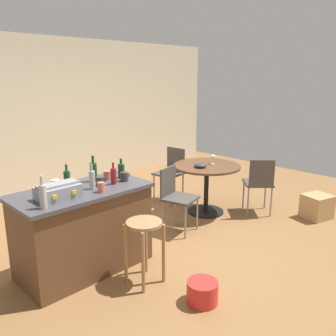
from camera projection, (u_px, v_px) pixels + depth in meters
ground_plane at (161, 235)px, 4.71m from camera, size 8.80×8.80×0.00m
back_wall at (48, 115)px, 6.38m from camera, size 8.00×0.10×2.70m
kitchen_island at (84, 229)px, 3.79m from camera, size 1.41×0.73×0.90m
wooden_stool at (144, 237)px, 3.53m from camera, size 0.36×0.36×0.66m
dining_table at (207, 176)px, 5.36m from camera, size 0.99×0.99×0.74m
folding_chair_near at (171, 170)px, 5.88m from camera, size 0.44×0.44×0.88m
folding_chair_far at (176, 194)px, 4.74m from camera, size 0.49×0.49×0.86m
folding_chair_left at (259, 181)px, 5.30m from camera, size 0.57×0.57×0.87m
toolbox at (58, 191)px, 3.40m from camera, size 0.40×0.25×0.15m
bottle_0 at (114, 176)px, 3.84m from camera, size 0.06×0.06×0.24m
bottle_1 at (67, 180)px, 3.67m from camera, size 0.07×0.07×0.26m
bottle_2 at (93, 171)px, 3.93m from camera, size 0.08×0.08×0.29m
bottle_3 at (43, 196)px, 3.13m from camera, size 0.06×0.06×0.30m
bottle_4 at (92, 179)px, 3.67m from camera, size 0.06×0.06×0.26m
bottle_5 at (121, 170)px, 4.07m from camera, size 0.08×0.08×0.22m
cup_0 at (100, 181)px, 3.80m from camera, size 0.12×0.09×0.10m
cup_1 at (107, 175)px, 4.03m from camera, size 0.12×0.09×0.10m
cup_2 at (101, 187)px, 3.58m from camera, size 0.11×0.07×0.10m
cup_3 at (56, 184)px, 3.69m from camera, size 0.12×0.08×0.10m
cup_4 at (124, 177)px, 3.96m from camera, size 0.12×0.09×0.10m
wine_glass at (213, 157)px, 5.36m from camera, size 0.07×0.07×0.14m
serving_bowl at (200, 165)px, 5.17m from camera, size 0.18×0.18×0.07m
cardboard_box at (317, 206)px, 5.24m from camera, size 0.45×0.43×0.35m
plastic_bucket at (202, 292)px, 3.29m from camera, size 0.29×0.29×0.21m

